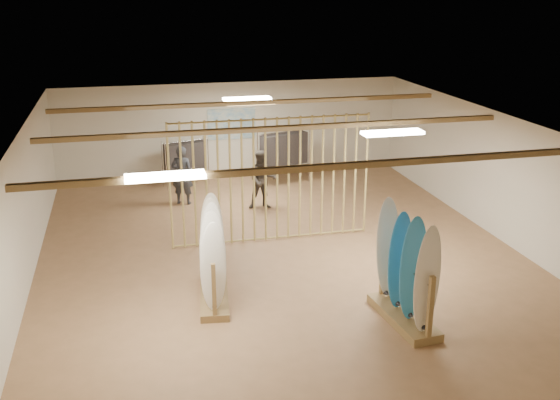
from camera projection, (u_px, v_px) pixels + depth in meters
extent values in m
plane|color=#9E724C|center=(280.00, 253.00, 13.99)|extent=(12.00, 12.00, 0.00)
plane|color=gray|center=(280.00, 124.00, 13.11)|extent=(12.00, 12.00, 0.00)
plane|color=silver|center=(232.00, 130.00, 19.08)|extent=(12.00, 0.00, 12.00)
plane|color=silver|center=(395.00, 335.00, 8.02)|extent=(12.00, 0.00, 12.00)
plane|color=silver|center=(25.00, 210.00, 12.43)|extent=(0.00, 12.00, 12.00)
plane|color=silver|center=(496.00, 175.00, 14.67)|extent=(0.00, 12.00, 12.00)
cube|color=olive|center=(280.00, 128.00, 13.13)|extent=(9.50, 6.12, 0.10)
cube|color=white|center=(280.00, 127.00, 13.13)|extent=(1.20, 0.35, 0.06)
cylinder|color=tan|center=(170.00, 187.00, 13.80)|extent=(0.05, 0.05, 2.78)
cylinder|color=tan|center=(182.00, 186.00, 13.85)|extent=(0.05, 0.05, 2.78)
cylinder|color=tan|center=(194.00, 185.00, 13.91)|extent=(0.05, 0.05, 2.78)
cylinder|color=tan|center=(206.00, 185.00, 13.97)|extent=(0.05, 0.05, 2.78)
cylinder|color=tan|center=(218.00, 184.00, 14.03)|extent=(0.05, 0.05, 2.78)
cylinder|color=tan|center=(230.00, 183.00, 14.09)|extent=(0.05, 0.05, 2.78)
cylinder|color=tan|center=(242.00, 182.00, 14.14)|extent=(0.05, 0.05, 2.78)
cylinder|color=tan|center=(254.00, 181.00, 14.20)|extent=(0.05, 0.05, 2.78)
cylinder|color=tan|center=(266.00, 181.00, 14.26)|extent=(0.05, 0.05, 2.78)
cylinder|color=tan|center=(277.00, 180.00, 14.32)|extent=(0.05, 0.05, 2.78)
cylinder|color=tan|center=(289.00, 179.00, 14.38)|extent=(0.05, 0.05, 2.78)
cylinder|color=tan|center=(300.00, 178.00, 14.43)|extent=(0.05, 0.05, 2.78)
cylinder|color=tan|center=(311.00, 177.00, 14.49)|extent=(0.05, 0.05, 2.78)
cylinder|color=tan|center=(322.00, 177.00, 14.55)|extent=(0.05, 0.05, 2.78)
cylinder|color=tan|center=(333.00, 176.00, 14.61)|extent=(0.05, 0.05, 2.78)
cylinder|color=tan|center=(344.00, 175.00, 14.67)|extent=(0.05, 0.05, 2.78)
cylinder|color=tan|center=(355.00, 174.00, 14.72)|extent=(0.05, 0.05, 2.78)
cylinder|color=tan|center=(366.00, 174.00, 14.78)|extent=(0.05, 0.05, 2.78)
cube|color=#3683BF|center=(232.00, 124.00, 19.00)|extent=(1.40, 0.03, 0.90)
cube|color=olive|center=(214.00, 295.00, 11.99)|extent=(0.73, 1.93, 0.13)
cylinder|color=black|center=(213.00, 253.00, 11.72)|extent=(0.25, 1.82, 0.01)
ellipsoid|color=white|center=(213.00, 266.00, 11.00)|extent=(0.43, 0.11, 1.66)
ellipsoid|color=white|center=(213.00, 258.00, 11.35)|extent=(0.43, 0.11, 1.66)
ellipsoid|color=white|center=(213.00, 249.00, 11.70)|extent=(0.43, 0.11, 1.66)
ellipsoid|color=silver|center=(212.00, 242.00, 12.05)|extent=(0.43, 0.11, 1.66)
ellipsoid|color=silver|center=(212.00, 234.00, 12.40)|extent=(0.43, 0.11, 1.66)
cube|color=olive|center=(403.00, 317.00, 11.17)|extent=(0.70, 1.75, 0.15)
cylinder|color=black|center=(406.00, 268.00, 10.88)|extent=(0.16, 1.65, 0.01)
ellipsoid|color=silver|center=(427.00, 280.00, 10.27)|extent=(0.48, 0.10, 1.83)
ellipsoid|color=#2D8CD1|center=(413.00, 269.00, 10.67)|extent=(0.48, 0.10, 1.83)
ellipsoid|color=#2D8CD1|center=(400.00, 259.00, 11.06)|extent=(0.48, 0.10, 1.83)
ellipsoid|color=silver|center=(388.00, 249.00, 11.45)|extent=(0.48, 0.10, 1.83)
cylinder|color=silver|center=(184.00, 141.00, 18.24)|extent=(1.22, 0.34, 0.03)
cube|color=black|center=(185.00, 156.00, 18.38)|extent=(1.20, 0.59, 0.76)
cylinder|color=silver|center=(185.00, 163.00, 18.44)|extent=(0.03, 0.03, 1.34)
cylinder|color=silver|center=(284.00, 132.00, 18.29)|extent=(1.41, 0.50, 0.03)
cube|color=black|center=(284.00, 149.00, 18.45)|extent=(1.42, 0.79, 0.90)
cylinder|color=silver|center=(284.00, 157.00, 18.53)|extent=(0.03, 0.03, 1.59)
imported|color=#2B2D33|center=(182.00, 171.00, 16.87)|extent=(0.75, 0.64, 1.75)
imported|color=#352F29|center=(263.00, 176.00, 16.52)|extent=(0.88, 0.72, 1.72)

